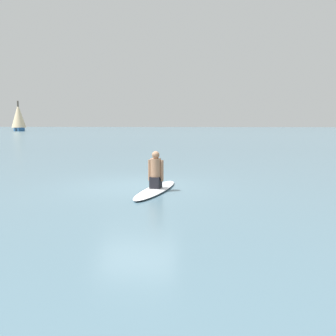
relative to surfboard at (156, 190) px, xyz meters
name	(u,v)px	position (x,y,z in m)	size (l,w,h in m)	color
ground_plane	(136,186)	(-0.73, 0.82, -0.05)	(400.00, 400.00, 0.00)	slate
surfboard	(156,190)	(0.00, 0.00, 0.00)	(3.22, 0.62, 0.10)	white
person_paddler	(156,171)	(0.00, 0.00, 0.53)	(0.47, 0.40, 1.06)	black
sailboat_far_left	(18,117)	(-47.42, 80.34, 3.65)	(5.12, 5.12, 7.88)	navy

